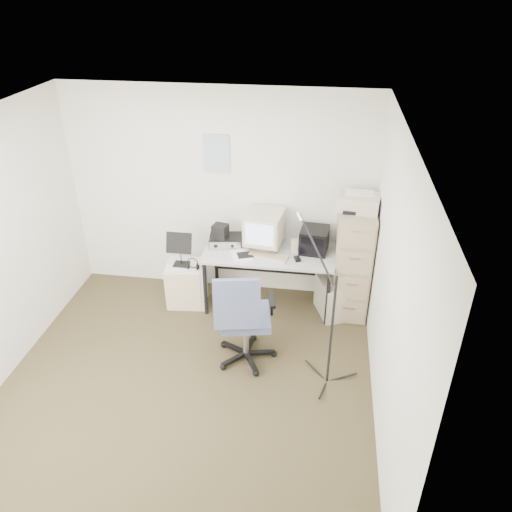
# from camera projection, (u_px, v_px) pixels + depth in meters

# --- Properties ---
(floor) EXTENTS (3.60, 3.60, 0.01)m
(floor) POSITION_uv_depth(u_px,v_px,m) (187.00, 383.00, 4.92)
(floor) COLOR #3F371B
(floor) RESTS_ON ground
(ceiling) EXTENTS (3.60, 3.60, 0.01)m
(ceiling) POSITION_uv_depth(u_px,v_px,m) (164.00, 132.00, 3.67)
(ceiling) COLOR white
(ceiling) RESTS_ON ground
(wall_back) EXTENTS (3.60, 0.02, 2.50)m
(wall_back) POSITION_uv_depth(u_px,v_px,m) (220.00, 195.00, 5.84)
(wall_back) COLOR white
(wall_back) RESTS_ON ground
(wall_front) EXTENTS (3.60, 0.02, 2.50)m
(wall_front) POSITION_uv_depth(u_px,v_px,m) (86.00, 448.00, 2.75)
(wall_front) COLOR white
(wall_front) RESTS_ON ground
(wall_right) EXTENTS (0.02, 3.60, 2.50)m
(wall_right) POSITION_uv_depth(u_px,v_px,m) (391.00, 293.00, 4.07)
(wall_right) COLOR white
(wall_right) RESTS_ON ground
(wall_calendar) EXTENTS (0.30, 0.02, 0.44)m
(wall_calendar) POSITION_uv_depth(u_px,v_px,m) (216.00, 153.00, 5.58)
(wall_calendar) COLOR white
(wall_calendar) RESTS_ON wall_back
(filing_cabinet) EXTENTS (0.40, 0.60, 1.30)m
(filing_cabinet) POSITION_uv_depth(u_px,v_px,m) (352.00, 262.00, 5.67)
(filing_cabinet) COLOR tan
(filing_cabinet) RESTS_ON floor
(printer) EXTENTS (0.49, 0.38, 0.17)m
(printer) POSITION_uv_depth(u_px,v_px,m) (359.00, 202.00, 5.31)
(printer) COLOR beige
(printer) RESTS_ON filing_cabinet
(desk) EXTENTS (1.50, 0.70, 0.73)m
(desk) POSITION_uv_depth(u_px,v_px,m) (269.00, 278.00, 5.90)
(desk) COLOR silver
(desk) RESTS_ON floor
(crt_monitor) EXTENTS (0.45, 0.47, 0.45)m
(crt_monitor) POSITION_uv_depth(u_px,v_px,m) (264.00, 230.00, 5.70)
(crt_monitor) COLOR beige
(crt_monitor) RESTS_ON desk
(crt_tv) EXTENTS (0.34, 0.36, 0.28)m
(crt_tv) POSITION_uv_depth(u_px,v_px,m) (314.00, 240.00, 5.67)
(crt_tv) COLOR black
(crt_tv) RESTS_ON desk
(desk_speaker) EXTENTS (0.09, 0.09, 0.14)m
(desk_speaker) POSITION_uv_depth(u_px,v_px,m) (294.00, 245.00, 5.70)
(desk_speaker) COLOR beige
(desk_speaker) RESTS_ON desk
(keyboard) EXTENTS (0.48, 0.25, 0.03)m
(keyboard) POSITION_uv_depth(u_px,v_px,m) (267.00, 256.00, 5.60)
(keyboard) COLOR beige
(keyboard) RESTS_ON desk
(mouse) EXTENTS (0.09, 0.11, 0.03)m
(mouse) POSITION_uv_depth(u_px,v_px,m) (297.00, 259.00, 5.55)
(mouse) COLOR black
(mouse) RESTS_ON desk
(radio_receiver) EXTENTS (0.41, 0.32, 0.11)m
(radio_receiver) POSITION_uv_depth(u_px,v_px,m) (226.00, 240.00, 5.84)
(radio_receiver) COLOR black
(radio_receiver) RESTS_ON desk
(radio_speaker) EXTENTS (0.19, 0.19, 0.16)m
(radio_speaker) POSITION_uv_depth(u_px,v_px,m) (220.00, 231.00, 5.74)
(radio_speaker) COLOR black
(radio_speaker) RESTS_ON radio_receiver
(papers) EXTENTS (0.30, 0.34, 0.02)m
(papers) POSITION_uv_depth(u_px,v_px,m) (242.00, 256.00, 5.61)
(papers) COLOR white
(papers) RESTS_ON desk
(pc_tower) EXTENTS (0.36, 0.51, 0.44)m
(pc_tower) POSITION_uv_depth(u_px,v_px,m) (329.00, 298.00, 5.81)
(pc_tower) COLOR beige
(pc_tower) RESTS_ON floor
(office_chair) EXTENTS (0.74, 0.74, 1.09)m
(office_chair) POSITION_uv_depth(u_px,v_px,m) (246.00, 315.00, 4.97)
(office_chair) COLOR #4D5675
(office_chair) RESTS_ON floor
(side_cart) EXTENTS (0.48, 0.40, 0.55)m
(side_cart) POSITION_uv_depth(u_px,v_px,m) (187.00, 284.00, 5.96)
(side_cart) COLOR white
(side_cart) RESTS_ON floor
(music_stand) EXTENTS (0.32, 0.23, 0.43)m
(music_stand) POSITION_uv_depth(u_px,v_px,m) (180.00, 249.00, 5.71)
(music_stand) COLOR black
(music_stand) RESTS_ON side_cart
(headphones) EXTENTS (0.15, 0.15, 0.03)m
(headphones) POSITION_uv_depth(u_px,v_px,m) (193.00, 265.00, 5.72)
(headphones) COLOR black
(headphones) RESTS_ON side_cart
(mic_stand) EXTENTS (0.03, 0.03, 1.60)m
(mic_stand) POSITION_uv_depth(u_px,v_px,m) (333.00, 316.00, 4.55)
(mic_stand) COLOR black
(mic_stand) RESTS_ON floor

